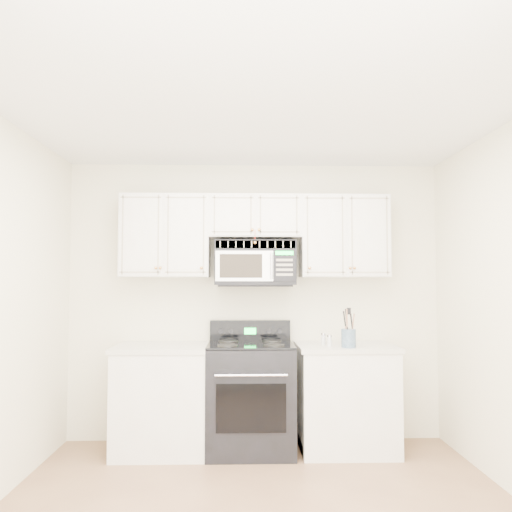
{
  "coord_description": "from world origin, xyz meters",
  "views": [
    {
      "loc": [
        -0.11,
        -3.0,
        1.48
      ],
      "look_at": [
        0.0,
        1.3,
        1.7
      ],
      "focal_mm": 35.0,
      "sensor_mm": 36.0,
      "label": 1
    }
  ],
  "objects": [
    {
      "name": "upper_cabinets",
      "position": [
        -0.0,
        1.58,
        1.93
      ],
      "size": [
        2.44,
        0.37,
        0.75
      ],
      "color": "white",
      "rests_on": "ground"
    },
    {
      "name": "base_cabinet_right",
      "position": [
        0.8,
        1.44,
        0.43
      ],
      "size": [
        0.86,
        0.65,
        0.92
      ],
      "color": "white",
      "rests_on": "ground"
    },
    {
      "name": "base_cabinet_left",
      "position": [
        -0.8,
        1.44,
        0.43
      ],
      "size": [
        0.86,
        0.65,
        0.92
      ],
      "color": "white",
      "rests_on": "ground"
    },
    {
      "name": "shaker_pepper",
      "position": [
        0.63,
        1.29,
        0.97
      ],
      "size": [
        0.04,
        0.04,
        0.1
      ],
      "color": "silver",
      "rests_on": "base_cabinet_right"
    },
    {
      "name": "room",
      "position": [
        0.0,
        0.0,
        1.3
      ],
      "size": [
        3.51,
        3.51,
        2.61
      ],
      "color": "#8A6848",
      "rests_on": "ground"
    },
    {
      "name": "microwave",
      "position": [
        -0.0,
        1.56,
        1.65
      ],
      "size": [
        0.73,
        0.41,
        0.4
      ],
      "color": "black",
      "rests_on": "ground"
    },
    {
      "name": "range",
      "position": [
        -0.04,
        1.43,
        0.48
      ],
      "size": [
        0.75,
        0.68,
        1.12
      ],
      "color": "black",
      "rests_on": "ground"
    },
    {
      "name": "utensil_crock",
      "position": [
        0.79,
        1.25,
        1.01
      ],
      "size": [
        0.12,
        0.12,
        0.33
      ],
      "color": "slate",
      "rests_on": "base_cabinet_right"
    },
    {
      "name": "shaker_salt",
      "position": [
        0.6,
        1.43,
        0.97
      ],
      "size": [
        0.04,
        0.04,
        0.1
      ],
      "color": "silver",
      "rests_on": "base_cabinet_right"
    }
  ]
}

